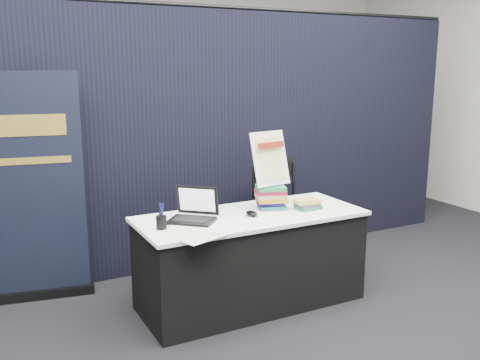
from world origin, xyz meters
name	(u,v)px	position (x,y,z in m)	size (l,w,h in m)	color
floor	(287,332)	(0.00, 0.00, 0.00)	(8.00, 8.00, 0.00)	black
wall_back	(125,77)	(0.00, 4.00, 1.75)	(8.00, 0.02, 3.50)	beige
drape_partition	(198,141)	(0.00, 1.60, 1.20)	(6.00, 0.08, 2.40)	black
display_table	(251,259)	(0.00, 0.55, 0.38)	(1.80, 0.75, 0.75)	black
laptop	(189,213)	(-0.50, 0.61, 0.81)	(0.40, 0.45, 0.25)	black
mouse	(252,213)	(-0.02, 0.51, 0.77)	(0.08, 0.12, 0.04)	black
brochure_left	(200,237)	(-0.58, 0.22, 0.75)	(0.33, 0.23, 0.00)	silver
brochure_mid	(182,233)	(-0.66, 0.35, 0.75)	(0.28, 0.20, 0.00)	white
brochure_right	(187,229)	(-0.60, 0.41, 0.75)	(0.33, 0.23, 0.00)	white
pen_cup	(161,223)	(-0.76, 0.50, 0.80)	(0.08, 0.08, 0.10)	black
book_stack_tall	(272,197)	(0.23, 0.62, 0.84)	(0.28, 0.25, 0.19)	#1B675F
book_stack_short	(308,204)	(0.49, 0.47, 0.79)	(0.20, 0.16, 0.08)	#217D46
info_sign	(270,159)	(0.23, 0.65, 1.16)	(0.35, 0.18, 0.45)	black
pullup_banner	(38,202)	(-1.47, 1.44, 0.82)	(0.79, 0.24, 1.86)	black
stacking_chair	(284,211)	(0.62, 1.06, 0.57)	(0.51, 0.52, 1.03)	black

